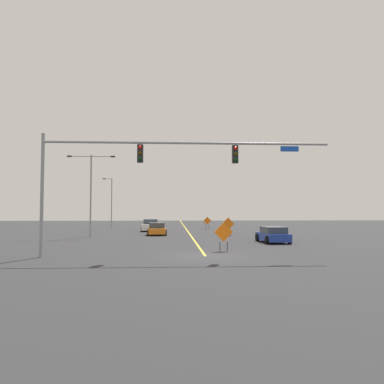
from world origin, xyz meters
name	(u,v)px	position (x,y,z in m)	size (l,w,h in m)	color
ground	(205,256)	(0.00, 0.00, 0.00)	(149.96, 149.96, 0.00)	#2D2D30
road_centre_stripe	(184,226)	(0.00, 41.65, 0.00)	(0.16, 83.31, 0.01)	yellow
traffic_signal_assembly	(145,162)	(-3.55, -0.01, 5.46)	(16.85, 0.44, 7.11)	gray
street_lamp_mid_right	(91,187)	(-10.22, 16.13, 5.01)	(4.83, 0.24, 8.30)	gray
street_lamp_mid_left	(111,200)	(-11.71, 37.09, 4.29)	(1.52, 0.24, 7.83)	gray
construction_sign_median_far	(207,221)	(3.03, 30.86, 1.09)	(1.11, 0.31, 1.75)	orange
construction_sign_right_shoulder	(224,233)	(1.45, 2.71, 1.15)	(1.26, 0.15, 1.87)	orange
construction_sign_right_lane	(228,225)	(3.83, 16.45, 1.19)	(1.32, 0.28, 1.94)	orange
car_orange_approaching	(157,229)	(-3.65, 18.77, 0.62)	(2.22, 3.95, 1.33)	orange
car_blue_far	(273,235)	(6.41, 8.78, 0.63)	(2.21, 4.14, 1.31)	#1E389E
car_white_near	(151,226)	(-4.73, 26.36, 0.70)	(2.30, 4.62, 1.53)	white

